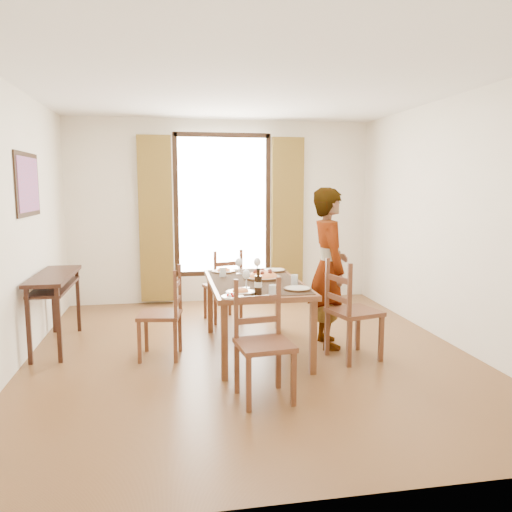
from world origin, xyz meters
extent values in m
plane|color=#54341A|center=(0.00, 0.00, 0.00)|extent=(5.00, 5.00, 0.00)
cube|color=white|center=(0.00, 2.50, 1.35)|extent=(4.50, 0.10, 2.70)
cube|color=white|center=(0.00, -2.50, 1.35)|extent=(4.50, 0.10, 2.70)
cube|color=white|center=(-2.25, 0.00, 1.35)|extent=(0.10, 5.00, 2.70)
cube|color=white|center=(2.25, 0.00, 1.35)|extent=(0.10, 5.00, 2.70)
cube|color=white|center=(0.00, 0.00, 2.72)|extent=(4.50, 5.00, 0.04)
cube|color=white|center=(0.00, 2.47, 1.45)|extent=(1.30, 0.04, 2.00)
cube|color=brown|center=(-0.98, 2.41, 1.25)|extent=(0.48, 0.10, 2.40)
cube|color=brown|center=(0.98, 2.41, 1.25)|extent=(0.48, 0.10, 2.40)
cube|color=black|center=(-2.24, 0.60, 1.75)|extent=(0.02, 0.86, 0.66)
cube|color=#D42742|center=(-2.23, 0.60, 1.75)|extent=(0.01, 0.76, 0.56)
cube|color=black|center=(-2.03, 0.60, 0.78)|extent=(0.38, 1.20, 0.04)
cube|color=black|center=(-2.03, 0.60, 0.66)|extent=(0.34, 1.10, 0.03)
cube|color=black|center=(-2.17, 0.05, 0.38)|extent=(0.04, 0.04, 0.76)
cube|color=black|center=(-2.17, 1.15, 0.38)|extent=(0.04, 0.04, 0.76)
cube|color=black|center=(-1.89, 0.05, 0.38)|extent=(0.04, 0.04, 0.76)
cube|color=black|center=(-1.89, 1.15, 0.38)|extent=(0.04, 0.04, 0.76)
cube|color=brown|center=(0.07, 0.07, 0.72)|extent=(0.94, 1.62, 0.05)
cube|color=black|center=(0.07, 0.07, 0.75)|extent=(0.87, 1.49, 0.01)
cube|color=brown|center=(-0.34, -0.68, 0.35)|extent=(0.06, 0.06, 0.70)
cube|color=brown|center=(-0.34, 0.82, 0.35)|extent=(0.06, 0.06, 0.70)
cube|color=brown|center=(0.48, -0.68, 0.35)|extent=(0.06, 0.06, 0.70)
cube|color=brown|center=(0.48, 0.82, 0.35)|extent=(0.06, 0.06, 0.70)
cube|color=brown|center=(-0.92, 0.05, 0.44)|extent=(0.47, 0.47, 0.04)
cube|color=brown|center=(-1.06, 0.25, 0.22)|extent=(0.04, 0.04, 0.44)
cube|color=brown|center=(-0.71, 0.20, 0.22)|extent=(0.04, 0.04, 0.44)
cube|color=brown|center=(-1.12, -0.10, 0.22)|extent=(0.04, 0.04, 0.44)
cube|color=brown|center=(-0.77, -0.15, 0.22)|extent=(0.04, 0.04, 0.44)
cube|color=brown|center=(-0.70, 0.19, 0.69)|extent=(0.04, 0.04, 0.49)
cube|color=brown|center=(-0.76, -0.15, 0.69)|extent=(0.04, 0.04, 0.49)
cube|color=brown|center=(-0.73, 0.02, 0.59)|extent=(0.08, 0.35, 0.05)
cube|color=brown|center=(-0.73, 0.02, 0.76)|extent=(0.08, 0.35, 0.05)
cube|color=brown|center=(-0.13, 1.35, 0.44)|extent=(0.52, 0.52, 0.04)
cube|color=brown|center=(-0.01, 1.57, 0.22)|extent=(0.04, 0.04, 0.44)
cube|color=brown|center=(0.09, 1.23, 0.22)|extent=(0.04, 0.04, 0.44)
cube|color=brown|center=(-0.35, 1.47, 0.22)|extent=(0.04, 0.04, 0.44)
cube|color=brown|center=(-0.25, 1.13, 0.22)|extent=(0.04, 0.04, 0.44)
cube|color=brown|center=(0.09, 1.22, 0.69)|extent=(0.04, 0.04, 0.49)
cube|color=brown|center=(-0.25, 1.12, 0.69)|extent=(0.04, 0.04, 0.49)
cube|color=brown|center=(-0.08, 1.17, 0.59)|extent=(0.35, 0.13, 0.05)
cube|color=brown|center=(-0.08, 1.17, 0.77)|extent=(0.35, 0.13, 0.05)
cube|color=brown|center=(-0.07, -1.14, 0.46)|extent=(0.48, 0.48, 0.04)
cube|color=brown|center=(-0.23, -1.34, 0.23)|extent=(0.04, 0.04, 0.46)
cube|color=brown|center=(-0.27, -0.98, 0.23)|extent=(0.04, 0.04, 0.46)
cube|color=brown|center=(0.14, -1.30, 0.23)|extent=(0.04, 0.04, 0.46)
cube|color=brown|center=(0.10, -0.94, 0.23)|extent=(0.04, 0.04, 0.46)
cube|color=brown|center=(-0.27, -0.97, 0.72)|extent=(0.04, 0.04, 0.51)
cube|color=brown|center=(0.10, -0.93, 0.72)|extent=(0.04, 0.04, 0.51)
cube|color=brown|center=(-0.09, -0.95, 0.62)|extent=(0.37, 0.07, 0.05)
cube|color=brown|center=(-0.09, -0.95, 0.80)|extent=(0.37, 0.07, 0.05)
cube|color=brown|center=(1.01, -0.33, 0.48)|extent=(0.55, 0.55, 0.04)
cube|color=brown|center=(1.25, -0.46, 0.24)|extent=(0.04, 0.04, 0.48)
cube|color=brown|center=(0.88, -0.56, 0.24)|extent=(0.04, 0.04, 0.48)
cube|color=brown|center=(1.15, -0.09, 0.24)|extent=(0.04, 0.04, 0.48)
cube|color=brown|center=(0.78, -0.19, 0.24)|extent=(0.04, 0.04, 0.48)
cube|color=brown|center=(0.87, -0.56, 0.75)|extent=(0.04, 0.04, 0.53)
cube|color=brown|center=(0.77, -0.19, 0.75)|extent=(0.04, 0.04, 0.53)
cube|color=brown|center=(0.82, -0.38, 0.64)|extent=(0.13, 0.38, 0.05)
cube|color=brown|center=(0.82, -0.38, 0.83)|extent=(0.13, 0.38, 0.05)
imported|color=gray|center=(0.89, 0.12, 0.86)|extent=(0.66, 0.46, 1.72)
cylinder|color=silver|center=(0.42, -0.20, 0.81)|extent=(0.07, 0.07, 0.10)
cylinder|color=silver|center=(-0.23, 0.38, 0.81)|extent=(0.07, 0.07, 0.10)
cylinder|color=silver|center=(0.10, -0.67, 0.81)|extent=(0.07, 0.07, 0.10)
camera|label=1|loc=(-0.81, -4.96, 1.74)|focal=35.00mm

